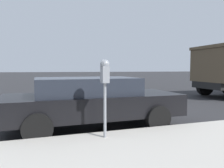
# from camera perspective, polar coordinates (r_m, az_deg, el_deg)

# --- Properties ---
(ground_plane) EXTENTS (220.00, 220.00, 0.00)m
(ground_plane) POSITION_cam_1_polar(r_m,az_deg,el_deg) (7.07, -8.58, -8.74)
(ground_plane) COLOR #2B2B2D
(parking_meter) EXTENTS (0.21, 0.19, 1.58)m
(parking_meter) POSITION_cam_1_polar(r_m,az_deg,el_deg) (4.39, -1.89, 1.54)
(parking_meter) COLOR gray
(parking_meter) RESTS_ON sidewalk
(car_black) EXTENTS (2.11, 4.63, 1.32)m
(car_black) POSITION_cam_1_polar(r_m,az_deg,el_deg) (5.87, -5.42, -4.22)
(car_black) COLOR black
(car_black) RESTS_ON ground_plane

